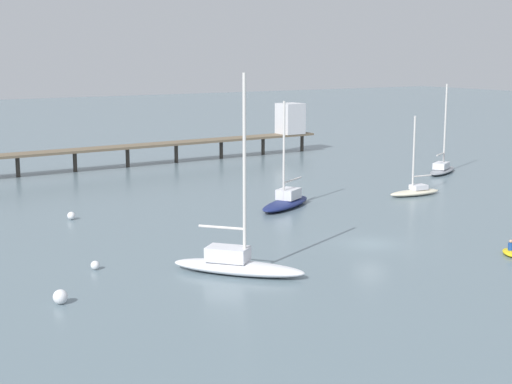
# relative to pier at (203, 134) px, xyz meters

# --- Properties ---
(ground_plane) EXTENTS (400.00, 400.00, 0.00)m
(ground_plane) POSITION_rel_pier_xyz_m (-11.20, -47.96, -3.55)
(ground_plane) COLOR slate
(pier) EXTENTS (58.61, 5.48, 7.18)m
(pier) POSITION_rel_pier_xyz_m (0.00, 0.00, 0.00)
(pier) COLOR brown
(pier) RESTS_ON ground_plane
(sailboat_cream) EXTENTS (6.15, 2.29, 8.21)m
(sailboat_cream) POSITION_rel_pier_xyz_m (6.01, -34.77, -3.02)
(sailboat_cream) COLOR beige
(sailboat_cream) RESTS_ON ground_plane
(sailboat_white) EXTENTS (7.66, 8.55, 13.29)m
(sailboat_white) POSITION_rel_pier_xyz_m (-24.13, -49.40, -2.76)
(sailboat_white) COLOR white
(sailboat_white) RESTS_ON ground_plane
(sailboat_navy) EXTENTS (8.34, 6.14, 10.11)m
(sailboat_navy) POSITION_rel_pier_xyz_m (-8.75, -32.80, -2.88)
(sailboat_navy) COLOR navy
(sailboat_navy) RESTS_ON ground_plane
(sailboat_gray) EXTENTS (7.45, 5.26, 10.78)m
(sailboat_gray) POSITION_rel_pier_xyz_m (19.14, -25.69, -2.90)
(sailboat_gray) COLOR gray
(sailboat_gray) RESTS_ON ground_plane
(dinghy_yellow) EXTENTS (2.14, 2.36, 1.14)m
(dinghy_yellow) POSITION_rel_pier_xyz_m (-4.75, -55.89, -3.33)
(dinghy_yellow) COLOR yellow
(dinghy_yellow) RESTS_ON ground_plane
(mooring_buoy_inner) EXTENTS (0.70, 0.70, 0.70)m
(mooring_buoy_inner) POSITION_rel_pier_xyz_m (-27.85, -27.20, -3.20)
(mooring_buoy_inner) COLOR silver
(mooring_buoy_inner) RESTS_ON ground_plane
(mooring_buoy_mid) EXTENTS (0.88, 0.88, 0.88)m
(mooring_buoy_mid) POSITION_rel_pier_xyz_m (-36.08, -49.27, -3.12)
(mooring_buoy_mid) COLOR silver
(mooring_buoy_mid) RESTS_ON ground_plane
(mooring_buoy_far) EXTENTS (0.61, 0.61, 0.61)m
(mooring_buoy_far) POSITION_rel_pier_xyz_m (-31.76, -43.43, -3.25)
(mooring_buoy_far) COLOR silver
(mooring_buoy_far) RESTS_ON ground_plane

